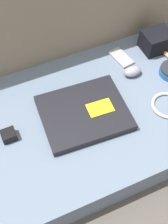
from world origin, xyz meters
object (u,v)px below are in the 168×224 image
object	(u,v)px
phone_black	(121,58)
charger_brick	(9,135)
computer_mouse	(132,71)
laptop	(85,112)
camera_pouch	(156,41)

from	to	relation	value
phone_black	charger_brick	world-z (taller)	charger_brick
computer_mouse	charger_brick	bearing A→B (deg)	-169.27
laptop	computer_mouse	xyz separation A→B (m)	(0.25, 0.10, 0.01)
charger_brick	laptop	bearing A→B (deg)	-3.37
laptop	phone_black	bearing A→B (deg)	41.56
laptop	camera_pouch	size ratio (longest dim) A/B	2.75
phone_black	charger_brick	distance (m)	0.56
laptop	phone_black	distance (m)	0.32
camera_pouch	computer_mouse	bearing A→B (deg)	-150.06
computer_mouse	camera_pouch	world-z (taller)	camera_pouch
charger_brick	camera_pouch	bearing A→B (deg)	14.26
camera_pouch	laptop	bearing A→B (deg)	-155.03
laptop	camera_pouch	xyz separation A→B (m)	(0.41, 0.19, 0.03)
laptop	computer_mouse	size ratio (longest dim) A/B	4.37
laptop	computer_mouse	bearing A→B (deg)	25.20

